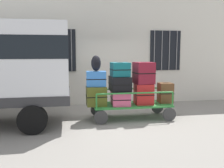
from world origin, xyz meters
TOP-DOWN VIEW (x-y plane):
  - ground_plane at (0.00, 0.00)m, footprint 40.00×40.00m
  - building_wall at (0.00, 2.26)m, footprint 12.00×0.38m
  - luggage_cart at (0.33, -0.11)m, footprint 2.33×1.04m
  - cart_railing at (0.33, -0.11)m, footprint 2.21×0.90m
  - suitcase_left_bottom at (-0.72, -0.13)m, footprint 0.57×0.53m
  - suitcase_left_middle at (-0.72, -0.13)m, footprint 0.58×0.40m
  - suitcase_midleft_bottom at (-0.02, -0.15)m, footprint 0.56×0.74m
  - suitcase_midleft_middle at (-0.02, -0.07)m, footprint 0.57×0.70m
  - suitcase_midleft_top at (-0.02, -0.09)m, footprint 0.53×0.54m
  - suitcase_center_bottom at (0.68, -0.14)m, footprint 0.54×0.60m
  - suitcase_center_middle at (0.68, -0.11)m, footprint 0.56×0.62m
  - suitcase_midright_bottom at (1.37, -0.08)m, footprint 0.42×0.42m
  - backpack at (-0.71, -0.10)m, footprint 0.27×0.22m

SIDE VIEW (x-z plane):
  - ground_plane at x=0.00m, z-range 0.00..0.00m
  - luggage_cart at x=0.33m, z-range 0.14..0.57m
  - suitcase_midleft_bottom at x=-0.02m, z-range 0.43..0.82m
  - suitcase_left_bottom at x=-0.72m, z-range 0.43..0.98m
  - suitcase_center_bottom at x=0.68m, z-range 0.43..1.03m
  - suitcase_midright_bottom at x=1.37m, z-range 0.43..1.03m
  - cart_railing at x=0.33m, z-range 0.56..0.97m
  - suitcase_midleft_middle at x=-0.02m, z-range 0.82..1.24m
  - suitcase_left_middle at x=-0.72m, z-range 0.98..1.41m
  - suitcase_center_middle at x=0.68m, z-range 1.03..1.65m
  - suitcase_midleft_top at x=-0.02m, z-range 1.25..1.65m
  - backpack at x=-0.71m, z-range 1.41..1.85m
  - building_wall at x=0.00m, z-range 0.00..5.00m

